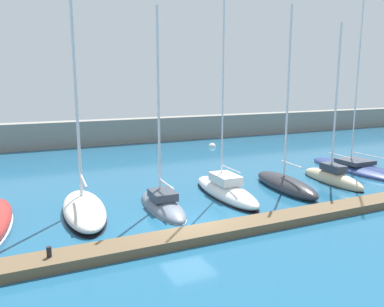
{
  "coord_description": "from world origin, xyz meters",
  "views": [
    {
      "loc": [
        -7.81,
        -17.35,
        7.49
      ],
      "look_at": [
        3.24,
        6.53,
        2.49
      ],
      "focal_mm": 35.69,
      "sensor_mm": 36.0,
      "label": 1
    }
  ],
  "objects_px": {
    "dock_bollard": "(49,252)",
    "sailboat_sand_eighth": "(332,178)",
    "sailboat_white_sixth": "(225,190)",
    "sailboat_charcoal_seventh": "(285,183)",
    "mooring_buoy_white": "(212,147)",
    "sailboat_slate_fifth": "(162,204)",
    "sailboat_ivory_fourth": "(84,207)",
    "sailboat_navy_ninth": "(358,168)"
  },
  "relations": [
    {
      "from": "sailboat_ivory_fourth",
      "to": "sailboat_slate_fifth",
      "type": "height_order",
      "value": "sailboat_ivory_fourth"
    },
    {
      "from": "sailboat_charcoal_seventh",
      "to": "sailboat_sand_eighth",
      "type": "xyz_separation_m",
      "value": [
        4.37,
        0.01,
        -0.06
      ]
    },
    {
      "from": "sailboat_slate_fifth",
      "to": "mooring_buoy_white",
      "type": "distance_m",
      "value": 22.11
    },
    {
      "from": "dock_bollard",
      "to": "sailboat_charcoal_seventh",
      "type": "bearing_deg",
      "value": 17.81
    },
    {
      "from": "sailboat_navy_ninth",
      "to": "sailboat_slate_fifth",
      "type": "bearing_deg",
      "value": 96.61
    },
    {
      "from": "sailboat_ivory_fourth",
      "to": "dock_bollard",
      "type": "relative_size",
      "value": 35.16
    },
    {
      "from": "sailboat_charcoal_seventh",
      "to": "sailboat_navy_ninth",
      "type": "xyz_separation_m",
      "value": [
        9.22,
        1.94,
        -0.22
      ]
    },
    {
      "from": "sailboat_slate_fifth",
      "to": "dock_bollard",
      "type": "relative_size",
      "value": 27.35
    },
    {
      "from": "sailboat_ivory_fourth",
      "to": "sailboat_sand_eighth",
      "type": "relative_size",
      "value": 1.29
    },
    {
      "from": "dock_bollard",
      "to": "sailboat_sand_eighth",
      "type": "bearing_deg",
      "value": 14.21
    },
    {
      "from": "sailboat_navy_ninth",
      "to": "mooring_buoy_white",
      "type": "relative_size",
      "value": 24.41
    },
    {
      "from": "sailboat_ivory_fourth",
      "to": "sailboat_sand_eighth",
      "type": "distance_m",
      "value": 18.11
    },
    {
      "from": "sailboat_white_sixth",
      "to": "dock_bollard",
      "type": "distance_m",
      "value": 12.7
    },
    {
      "from": "sailboat_white_sixth",
      "to": "sailboat_navy_ninth",
      "type": "bearing_deg",
      "value": -82.22
    },
    {
      "from": "sailboat_white_sixth",
      "to": "sailboat_slate_fifth",
      "type": "bearing_deg",
      "value": 98.31
    },
    {
      "from": "sailboat_slate_fifth",
      "to": "sailboat_ivory_fourth",
      "type": "bearing_deg",
      "value": 81.81
    },
    {
      "from": "sailboat_slate_fifth",
      "to": "mooring_buoy_white",
      "type": "bearing_deg",
      "value": -34.23
    },
    {
      "from": "sailboat_white_sixth",
      "to": "sailboat_charcoal_seventh",
      "type": "distance_m",
      "value": 4.63
    },
    {
      "from": "sailboat_charcoal_seventh",
      "to": "dock_bollard",
      "type": "xyz_separation_m",
      "value": [
        -16.03,
        -5.15,
        0.23
      ]
    },
    {
      "from": "sailboat_ivory_fourth",
      "to": "sailboat_navy_ninth",
      "type": "bearing_deg",
      "value": -83.3
    },
    {
      "from": "sailboat_sand_eighth",
      "to": "sailboat_navy_ninth",
      "type": "relative_size",
      "value": 0.56
    },
    {
      "from": "mooring_buoy_white",
      "to": "dock_bollard",
      "type": "height_order",
      "value": "dock_bollard"
    },
    {
      "from": "dock_bollard",
      "to": "sailboat_slate_fifth",
      "type": "bearing_deg",
      "value": 36.46
    },
    {
      "from": "sailboat_white_sixth",
      "to": "mooring_buoy_white",
      "type": "xyz_separation_m",
      "value": [
        8.21,
        17.43,
        -0.43
      ]
    },
    {
      "from": "sailboat_ivory_fourth",
      "to": "dock_bollard",
      "type": "distance_m",
      "value": 6.19
    },
    {
      "from": "sailboat_slate_fifth",
      "to": "sailboat_navy_ninth",
      "type": "bearing_deg",
      "value": -82.21
    },
    {
      "from": "sailboat_slate_fifth",
      "to": "sailboat_sand_eighth",
      "type": "height_order",
      "value": "sailboat_slate_fifth"
    },
    {
      "from": "sailboat_white_sixth",
      "to": "sailboat_charcoal_seventh",
      "type": "height_order",
      "value": "sailboat_white_sixth"
    },
    {
      "from": "sailboat_slate_fifth",
      "to": "sailboat_charcoal_seventh",
      "type": "height_order",
      "value": "sailboat_charcoal_seventh"
    },
    {
      "from": "sailboat_white_sixth",
      "to": "dock_bollard",
      "type": "bearing_deg",
      "value": 117.41
    },
    {
      "from": "sailboat_sand_eighth",
      "to": "sailboat_navy_ninth",
      "type": "distance_m",
      "value": 5.21
    },
    {
      "from": "sailboat_white_sixth",
      "to": "sailboat_navy_ninth",
      "type": "xyz_separation_m",
      "value": [
        13.83,
        1.53,
        -0.22
      ]
    },
    {
      "from": "sailboat_ivory_fourth",
      "to": "sailboat_navy_ninth",
      "type": "height_order",
      "value": "sailboat_navy_ninth"
    },
    {
      "from": "sailboat_sand_eighth",
      "to": "dock_bollard",
      "type": "distance_m",
      "value": 21.05
    },
    {
      "from": "sailboat_charcoal_seventh",
      "to": "sailboat_sand_eighth",
      "type": "bearing_deg",
      "value": -84.93
    },
    {
      "from": "sailboat_charcoal_seventh",
      "to": "sailboat_sand_eighth",
      "type": "relative_size",
      "value": 1.06
    },
    {
      "from": "sailboat_slate_fifth",
      "to": "sailboat_sand_eighth",
      "type": "relative_size",
      "value": 1.0
    },
    {
      "from": "sailboat_ivory_fourth",
      "to": "sailboat_white_sixth",
      "type": "bearing_deg",
      "value": -87.84
    },
    {
      "from": "sailboat_ivory_fourth",
      "to": "sailboat_navy_ninth",
      "type": "relative_size",
      "value": 0.72
    },
    {
      "from": "sailboat_ivory_fourth",
      "to": "sailboat_slate_fifth",
      "type": "bearing_deg",
      "value": -96.18
    },
    {
      "from": "mooring_buoy_white",
      "to": "sailboat_sand_eighth",
      "type": "bearing_deg",
      "value": -87.5
    },
    {
      "from": "sailboat_slate_fifth",
      "to": "dock_bollard",
      "type": "distance_m",
      "value": 8.42
    }
  ]
}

